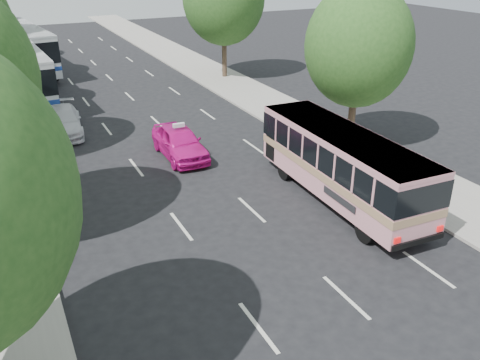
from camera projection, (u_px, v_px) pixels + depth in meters
ground at (281, 270)px, 16.04m from camera, size 120.00×120.00×0.00m
sidewalk_right at (242, 90)px, 35.69m from camera, size 4.00×90.00×0.12m
tree_right_near at (361, 42)px, 23.81m from camera, size 5.10×5.10×7.95m
pink_bus at (342, 159)px, 19.69m from camera, size 2.54×8.98×2.84m
pink_taxi at (180, 142)px, 24.30m from camera, size 1.83×4.45×1.51m
white_pickup at (62, 121)px, 27.34m from camera, size 2.39×4.92×1.38m
tour_coach_front at (18, 69)px, 32.40m from camera, size 3.21×11.96×3.54m
tour_coach_rear at (23, 45)px, 39.86m from camera, size 4.01×12.19×3.58m
taxi_roof_sign at (179, 125)px, 23.95m from camera, size 0.55×0.19×0.18m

